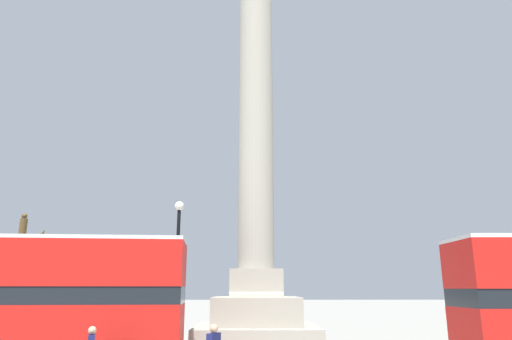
% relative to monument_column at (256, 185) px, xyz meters
% --- Properties ---
extents(monument_column, '(5.05, 5.05, 22.89)m').
position_rel_monument_column_xyz_m(monument_column, '(0.00, 0.00, 0.00)').
color(monument_column, '#A39E8E').
rests_on(monument_column, ground_plane).
extents(bus_a, '(11.33, 3.43, 4.28)m').
position_rel_monument_column_xyz_m(bus_a, '(-8.11, -4.69, -4.84)').
color(bus_a, red).
rests_on(bus_a, ground_plane).
extents(equestrian_statue, '(4.40, 3.67, 6.31)m').
position_rel_monument_column_xyz_m(equestrian_statue, '(-11.58, 2.67, -5.46)').
color(equestrian_statue, '#A39E8E').
rests_on(equestrian_statue, ground_plane).
extents(street_lamp, '(0.38, 0.38, 6.07)m').
position_rel_monument_column_xyz_m(street_lamp, '(-3.15, -1.90, -4.06)').
color(street_lamp, black).
rests_on(street_lamp, ground_plane).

